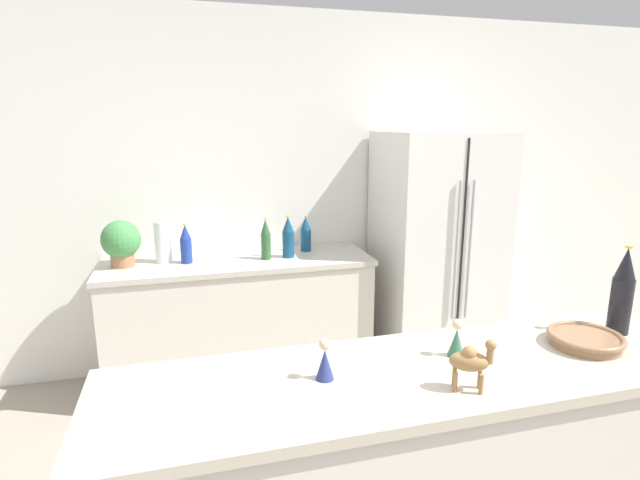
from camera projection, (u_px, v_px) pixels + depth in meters
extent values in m
cube|color=white|center=(270.00, 193.00, 3.67)|extent=(8.00, 0.06, 2.55)
cube|color=silver|center=(240.00, 322.00, 3.48)|extent=(1.76, 0.60, 0.85)
cube|color=beige|center=(238.00, 261.00, 3.38)|extent=(1.79, 0.63, 0.03)
cube|color=silver|center=(436.00, 250.00, 3.68)|extent=(0.82, 0.70, 1.72)
cube|color=black|center=(461.00, 263.00, 3.35)|extent=(0.01, 0.01, 1.65)
cylinder|color=#B2B5BA|center=(456.00, 252.00, 3.30)|extent=(0.02, 0.02, 0.95)
cylinder|color=#B2B5BA|center=(470.00, 251.00, 3.33)|extent=(0.02, 0.02, 0.95)
cube|color=#B7AD99|center=(428.00, 373.00, 1.62)|extent=(2.11, 0.55, 0.03)
cylinder|color=#9E6B47|center=(123.00, 260.00, 3.18)|extent=(0.15, 0.15, 0.09)
sphere|color=#478E4C|center=(121.00, 239.00, 3.15)|extent=(0.24, 0.24, 0.24)
cylinder|color=white|center=(163.00, 242.00, 3.25)|extent=(0.10, 0.10, 0.27)
cylinder|color=navy|center=(186.00, 251.00, 3.25)|extent=(0.07, 0.07, 0.16)
cone|color=navy|center=(185.00, 232.00, 3.22)|extent=(0.07, 0.07, 0.09)
cylinder|color=gold|center=(185.00, 224.00, 3.21)|extent=(0.03, 0.03, 0.01)
cylinder|color=#2D6033|center=(266.00, 246.00, 3.34)|extent=(0.07, 0.07, 0.18)
cone|color=#2D6033|center=(265.00, 226.00, 3.31)|extent=(0.06, 0.06, 0.10)
cylinder|color=gold|center=(265.00, 218.00, 3.30)|extent=(0.02, 0.02, 0.01)
cylinder|color=navy|center=(288.00, 244.00, 3.39)|extent=(0.08, 0.08, 0.18)
cone|color=navy|center=(288.00, 224.00, 3.36)|extent=(0.08, 0.08, 0.10)
cylinder|color=gold|center=(288.00, 216.00, 3.35)|extent=(0.03, 0.03, 0.01)
cylinder|color=navy|center=(306.00, 240.00, 3.56)|extent=(0.08, 0.08, 0.16)
cone|color=navy|center=(306.00, 223.00, 3.53)|extent=(0.07, 0.07, 0.09)
cylinder|color=gold|center=(306.00, 216.00, 3.52)|extent=(0.03, 0.03, 0.01)
cylinder|color=black|center=(620.00, 306.00, 1.87)|extent=(0.08, 0.08, 0.21)
cone|color=black|center=(626.00, 263.00, 1.83)|extent=(0.07, 0.07, 0.12)
cylinder|color=gold|center=(629.00, 247.00, 1.81)|extent=(0.03, 0.03, 0.01)
cylinder|color=#8C6647|center=(585.00, 341.00, 1.77)|extent=(0.24, 0.24, 0.04)
torus|color=#8C6647|center=(586.00, 336.00, 1.77)|extent=(0.26, 0.26, 0.02)
ellipsoid|color=olive|center=(469.00, 361.00, 1.46)|extent=(0.13, 0.10, 0.06)
sphere|color=olive|center=(470.00, 353.00, 1.45)|extent=(0.04, 0.04, 0.04)
cylinder|color=olive|center=(490.00, 354.00, 1.44)|extent=(0.02, 0.02, 0.06)
sphere|color=olive|center=(491.00, 345.00, 1.44)|extent=(0.03, 0.03, 0.03)
cylinder|color=olive|center=(480.00, 378.00, 1.48)|extent=(0.01, 0.01, 0.06)
cylinder|color=olive|center=(481.00, 384.00, 1.45)|extent=(0.01, 0.01, 0.06)
cylinder|color=olive|center=(454.00, 376.00, 1.50)|extent=(0.01, 0.01, 0.06)
cylinder|color=olive|center=(455.00, 382.00, 1.46)|extent=(0.01, 0.01, 0.06)
cone|color=#33664C|center=(456.00, 342.00, 1.69)|extent=(0.06, 0.06, 0.10)
sphere|color=beige|center=(458.00, 324.00, 1.67)|extent=(0.04, 0.04, 0.04)
cone|color=navy|center=(325.00, 364.00, 1.53)|extent=(0.06, 0.06, 0.10)
sphere|color=beige|center=(325.00, 344.00, 1.52)|extent=(0.04, 0.04, 0.04)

